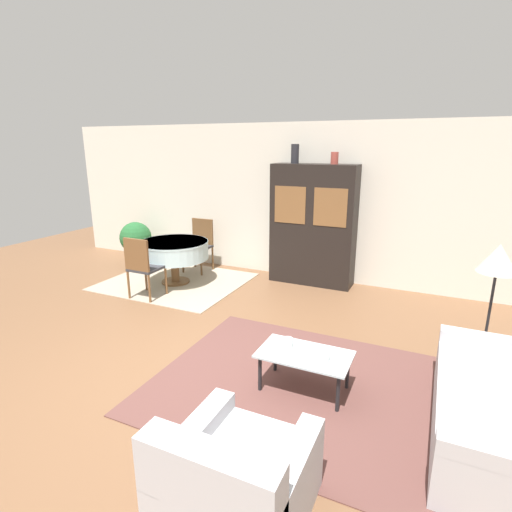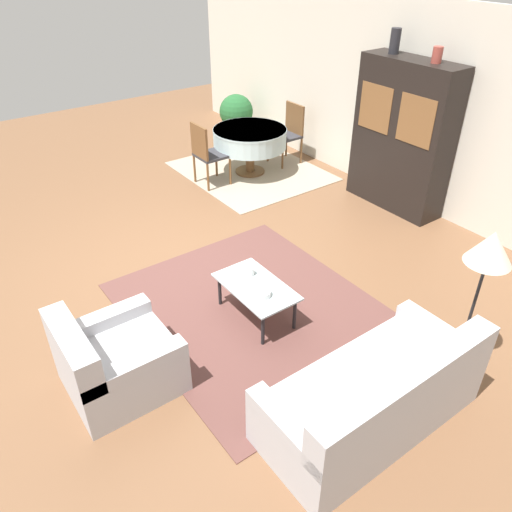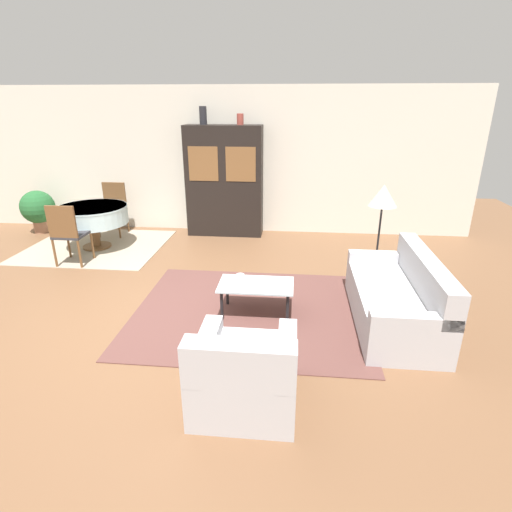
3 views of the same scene
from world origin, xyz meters
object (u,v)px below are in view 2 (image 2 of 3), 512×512
object	(u,v)px
display_cabinet	(402,137)
vase_tall	(395,41)
dining_chair_far	(289,130)
cup	(250,271)
dining_chair_near	(206,151)
potted_plant	(236,113)
coffee_table	(256,289)
dining_table	(250,138)
bowl	(261,293)
floor_lamp	(489,254)
couch	(375,398)
armchair	(114,362)
vase_short	(437,55)

from	to	relation	value
display_cabinet	vase_tall	world-z (taller)	vase_tall
dining_chair_far	cup	world-z (taller)	dining_chair_far
dining_chair_near	potted_plant	world-z (taller)	dining_chair_near
potted_plant	coffee_table	bearing A→B (deg)	-31.99
display_cabinet	dining_table	bearing A→B (deg)	-154.13
potted_plant	bowl	bearing A→B (deg)	-31.57
display_cabinet	potted_plant	bearing A→B (deg)	-175.53
floor_lamp	coffee_table	bearing A→B (deg)	-143.61
bowl	cup	bearing A→B (deg)	162.29
dining_chair_near	bowl	world-z (taller)	dining_chair_near
dining_table	dining_chair_near	distance (m)	0.81
dining_chair_near	potted_plant	xyz separation A→B (m)	(-1.50, 1.56, -0.07)
display_cabinet	dining_table	distance (m)	2.40
display_cabinet	potted_plant	world-z (taller)	display_cabinet
display_cabinet	dining_chair_far	distance (m)	2.19
couch	bowl	xyz separation A→B (m)	(-1.47, -0.02, 0.13)
armchair	dining_chair_near	distance (m)	4.17
couch	vase_tall	size ratio (longest dim) A/B	5.87
couch	dining_chair_far	xyz separation A→B (m)	(-4.66, 2.92, 0.26)
dining_table	dining_chair_near	xyz separation A→B (m)	(-0.00, -0.81, -0.03)
dining_chair_far	bowl	size ratio (longest dim) A/B	5.14
coffee_table	cup	size ratio (longest dim) A/B	9.28
dining_chair_near	couch	bearing A→B (deg)	-15.56
dining_chair_far	bowl	bearing A→B (deg)	137.32
vase_tall	dining_table	bearing A→B (deg)	-149.81
display_cabinet	bowl	xyz separation A→B (m)	(1.06, -3.16, -0.59)
armchair	coffee_table	xyz separation A→B (m)	(-0.06, 1.53, 0.06)
floor_lamp	potted_plant	bearing A→B (deg)	165.00
dining_table	dining_chair_far	size ratio (longest dim) A/B	1.21
couch	dining_table	distance (m)	5.12
bowl	armchair	bearing A→B (deg)	-93.95
bowl	dining_chair_near	bearing A→B (deg)	157.53
coffee_table	potted_plant	world-z (taller)	potted_plant
dining_chair_near	vase_tall	bearing A→B (deg)	46.05
couch	bowl	world-z (taller)	couch
vase_tall	potted_plant	distance (m)	3.70
armchair	vase_tall	bearing A→B (deg)	105.71
floor_lamp	dining_chair_near	bearing A→B (deg)	178.97
display_cabinet	cup	bearing A→B (deg)	-77.02
floor_lamp	vase_short	distance (m)	3.07
dining_table	floor_lamp	distance (m)	4.75
bowl	vase_short	world-z (taller)	vase_short
coffee_table	dining_chair_far	distance (m)	4.19
vase_short	potted_plant	xyz separation A→B (m)	(-3.94, -0.28, -1.64)
bowl	display_cabinet	bearing A→B (deg)	108.48
armchair	vase_short	size ratio (longest dim) A/B	4.75
display_cabinet	bowl	size ratio (longest dim) A/B	10.72
vase_tall	vase_short	distance (m)	0.67
dining_table	cup	size ratio (longest dim) A/B	12.35
bowl	vase_short	distance (m)	3.66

